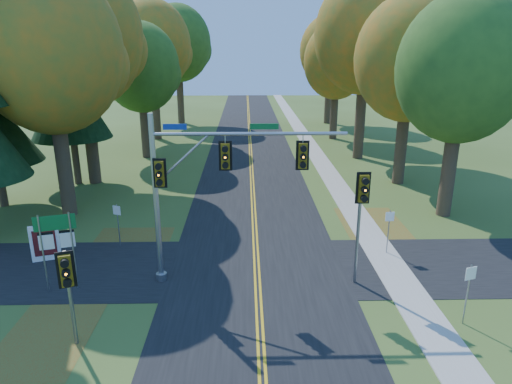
{
  "coord_description": "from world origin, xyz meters",
  "views": [
    {
      "loc": [
        -0.48,
        -17.01,
        9.76
      ],
      "look_at": [
        0.0,
        3.48,
        3.2
      ],
      "focal_mm": 32.0,
      "sensor_mm": 36.0,
      "label": 1
    }
  ],
  "objects_px": {
    "east_signal_pole": "(362,201)",
    "traffic_mast": "(203,177)",
    "route_sign_cluster": "(56,237)",
    "info_kiosk": "(45,243)"
  },
  "relations": [
    {
      "from": "east_signal_pole",
      "to": "traffic_mast",
      "type": "bearing_deg",
      "value": 172.88
    },
    {
      "from": "east_signal_pole",
      "to": "route_sign_cluster",
      "type": "relative_size",
      "value": 1.47
    },
    {
      "from": "route_sign_cluster",
      "to": "info_kiosk",
      "type": "xyz_separation_m",
      "value": [
        -1.84,
        2.83,
        -1.52
      ]
    },
    {
      "from": "traffic_mast",
      "to": "route_sign_cluster",
      "type": "height_order",
      "value": "traffic_mast"
    },
    {
      "from": "traffic_mast",
      "to": "east_signal_pole",
      "type": "relative_size",
      "value": 1.6
    },
    {
      "from": "info_kiosk",
      "to": "traffic_mast",
      "type": "bearing_deg",
      "value": -33.92
    },
    {
      "from": "east_signal_pole",
      "to": "info_kiosk",
      "type": "xyz_separation_m",
      "value": [
        -14.2,
        2.69,
        -2.92
      ]
    },
    {
      "from": "info_kiosk",
      "to": "route_sign_cluster",
      "type": "bearing_deg",
      "value": -75.92
    },
    {
      "from": "route_sign_cluster",
      "to": "traffic_mast",
      "type": "bearing_deg",
      "value": -9.27
    },
    {
      "from": "east_signal_pole",
      "to": "route_sign_cluster",
      "type": "xyz_separation_m",
      "value": [
        -12.36,
        -0.14,
        -1.4
      ]
    }
  ]
}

